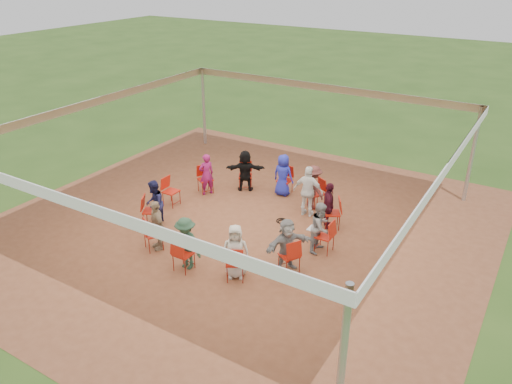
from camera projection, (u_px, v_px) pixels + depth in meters
The scene contains 29 objects.
ground at pixel (241, 226), 14.04m from camera, with size 80.00×80.00×0.00m, color #2B4916.
dirt_patch at pixel (241, 226), 14.03m from camera, with size 13.00×13.00×0.00m, color brown.
tent at pixel (240, 147), 13.02m from camera, with size 10.33×10.33×3.00m.
chair_0 at pixel (325, 236), 12.65m from camera, with size 0.42×0.44×0.90m, color #B11A0C, non-canonical shape.
chair_1 at pixel (332, 213), 13.78m from camera, with size 0.42×0.44×0.90m, color #B11A0C, non-canonical shape.
chair_2 at pixel (316, 193), 14.93m from camera, with size 0.42×0.44×0.90m, color #B11A0C, non-canonical shape.
chair_3 at pixel (285, 180), 15.79m from camera, with size 0.42×0.44×0.90m, color #B11A0C, non-canonical shape.
chair_4 at pixel (245, 176), 16.13m from camera, with size 0.42×0.44×0.90m, color #B11A0C, non-canonical shape.
chair_5 at pixel (205, 180), 15.85m from camera, with size 0.42×0.44×0.90m, color #B11A0C, non-canonical shape.
chair_6 at pixel (171, 192), 15.04m from camera, with size 0.42×0.44×0.90m, color #B11A0C, non-canonical shape.
chair_7 at pixel (151, 211), 13.91m from camera, with size 0.42×0.44×0.90m, color #B11A0C, non-canonical shape.
chair_8 at pixel (153, 234), 12.76m from camera, with size 0.42×0.44×0.90m, color #B11A0C, non-canonical shape.
chair_9 at pixel (183, 254), 11.90m from camera, with size 0.42×0.44×0.90m, color #B11A0C, non-canonical shape.
chair_10 at pixel (235, 263), 11.56m from camera, with size 0.42×0.44×0.90m, color #B11A0C, non-canonical shape.
chair_11 at pixel (289, 255), 11.84m from camera, with size 0.42×0.44×0.90m, color #B11A0C, non-canonical shape.
person_seated_0 at pixel (321, 227), 12.61m from camera, with size 0.66×0.38×1.35m, color gray.
person_seated_1 at pixel (329, 206), 13.69m from camera, with size 0.79×0.40×1.35m, color #3E0E1B.
person_seated_2 at pixel (313, 187), 14.78m from camera, with size 0.87×0.43×1.35m, color #552824.
person_seated_3 at pixel (283, 175), 15.60m from camera, with size 0.66×0.37×1.35m, color #2028A9.
person_seated_4 at pixel (245, 171), 15.92m from camera, with size 1.25×0.47×1.35m, color black.
person_seated_5 at pixel (206, 174), 15.66m from camera, with size 0.49×0.32×1.35m, color #881555.
person_seated_6 at pixel (154, 204), 13.80m from camera, with size 0.66×0.38×1.35m, color #181940.
person_seated_7 at pixel (157, 225), 12.71m from camera, with size 0.79×0.40×1.35m, color #9F8566.
person_seated_8 at pixel (186, 243), 11.89m from camera, with size 0.87×0.43×1.35m, color #24432F.
person_seated_9 at pixel (235, 251), 11.57m from camera, with size 0.66×0.37×1.35m, color beige.
person_seated_10 at pixel (287, 245), 11.83m from camera, with size 1.25×0.47×1.35m, color gray.
standing_person at pixel (308, 191), 14.31m from camera, with size 0.89×0.46×1.53m, color white.
cable_coil at pixel (282, 221), 14.26m from camera, with size 0.35×0.35×0.03m.
laptop at pixel (315, 227), 12.70m from camera, with size 0.26×0.32×0.22m.
Camera 1 is at (6.77, -10.24, 6.89)m, focal length 35.00 mm.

